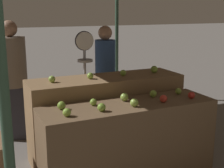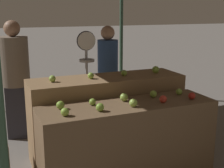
# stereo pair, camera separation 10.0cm
# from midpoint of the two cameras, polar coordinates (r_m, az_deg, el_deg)

# --- Properties ---
(display_counter_front) EXTENTS (1.86, 0.55, 0.84)m
(display_counter_front) POSITION_cam_midpoint_polar(r_m,az_deg,el_deg) (3.37, 2.21, -10.47)
(display_counter_front) COLOR brown
(display_counter_front) RESTS_ON ground_plane
(display_counter_back) EXTENTS (1.86, 0.55, 1.00)m
(display_counter_back) POSITION_cam_midpoint_polar(r_m,az_deg,el_deg) (3.85, -1.79, -6.06)
(display_counter_back) COLOR olive
(display_counter_back) RESTS_ON ground_plane
(apple_front_0) EXTENTS (0.08, 0.08, 0.08)m
(apple_front_0) POSITION_cam_midpoint_polar(r_m,az_deg,el_deg) (2.87, -9.25, -5.15)
(apple_front_0) COLOR #84AD3D
(apple_front_0) RESTS_ON display_counter_front
(apple_front_1) EXTENTS (0.08, 0.08, 0.08)m
(apple_front_1) POSITION_cam_midpoint_polar(r_m,az_deg,el_deg) (2.97, -2.90, -4.29)
(apple_front_1) COLOR #7AA338
(apple_front_1) RESTS_ON display_counter_front
(apple_front_2) EXTENTS (0.08, 0.08, 0.08)m
(apple_front_2) POSITION_cam_midpoint_polar(r_m,az_deg,el_deg) (3.12, 3.23, -3.42)
(apple_front_2) COLOR #8EB247
(apple_front_2) RESTS_ON display_counter_front
(apple_front_3) EXTENTS (0.08, 0.08, 0.08)m
(apple_front_3) POSITION_cam_midpoint_polar(r_m,az_deg,el_deg) (3.29, 8.53, -2.66)
(apple_front_3) COLOR red
(apple_front_3) RESTS_ON display_counter_front
(apple_front_4) EXTENTS (0.08, 0.08, 0.08)m
(apple_front_4) POSITION_cam_midpoint_polar(r_m,az_deg,el_deg) (3.49, 13.53, -2.01)
(apple_front_4) COLOR #AD281E
(apple_front_4) RESTS_ON display_counter_front
(apple_front_5) EXTENTS (0.08, 0.08, 0.08)m
(apple_front_5) POSITION_cam_midpoint_polar(r_m,az_deg,el_deg) (3.07, -10.15, -3.89)
(apple_front_5) COLOR #7AA338
(apple_front_5) RESTS_ON display_counter_front
(apple_front_6) EXTENTS (0.07, 0.07, 0.07)m
(apple_front_6) POSITION_cam_midpoint_polar(r_m,az_deg,el_deg) (3.16, -4.34, -3.32)
(apple_front_6) COLOR #84AD3D
(apple_front_6) RESTS_ON display_counter_front
(apple_front_7) EXTENTS (0.09, 0.09, 0.09)m
(apple_front_7) POSITION_cam_midpoint_polar(r_m,az_deg,el_deg) (3.30, 1.42, -2.40)
(apple_front_7) COLOR #8EB247
(apple_front_7) RESTS_ON display_counter_front
(apple_front_8) EXTENTS (0.08, 0.08, 0.08)m
(apple_front_8) POSITION_cam_midpoint_polar(r_m,az_deg,el_deg) (3.47, 6.73, -1.76)
(apple_front_8) COLOR #84AD3D
(apple_front_8) RESTS_ON display_counter_front
(apple_front_9) EXTENTS (0.07, 0.07, 0.07)m
(apple_front_9) POSITION_cam_midpoint_polar(r_m,az_deg,el_deg) (3.64, 11.27, -1.29)
(apple_front_9) COLOR #84AD3D
(apple_front_9) RESTS_ON display_counter_front
(apple_back_0) EXTENTS (0.08, 0.08, 0.08)m
(apple_back_0) POSITION_cam_midpoint_polar(r_m,az_deg,el_deg) (3.50, -11.74, 0.88)
(apple_back_0) COLOR #8EB247
(apple_back_0) RESTS_ON display_counter_back
(apple_back_1) EXTENTS (0.07, 0.07, 0.07)m
(apple_back_1) POSITION_cam_midpoint_polar(r_m,az_deg,el_deg) (3.62, -4.80, 1.50)
(apple_back_1) COLOR #84AD3D
(apple_back_1) RESTS_ON display_counter_back
(apple_back_2) EXTENTS (0.07, 0.07, 0.07)m
(apple_back_2) POSITION_cam_midpoint_polar(r_m,az_deg,el_deg) (3.78, 1.29, 2.05)
(apple_back_2) COLOR #7AA338
(apple_back_2) RESTS_ON display_counter_back
(apple_back_3) EXTENTS (0.09, 0.09, 0.09)m
(apple_back_3) POSITION_cam_midpoint_polar(r_m,az_deg,el_deg) (3.99, 7.01, 2.68)
(apple_back_3) COLOR #84AD3D
(apple_back_3) RESTS_ON display_counter_back
(produce_scale) EXTENTS (0.26, 0.20, 1.52)m
(produce_scale) POSITION_cam_midpoint_polar(r_m,az_deg,el_deg) (4.16, -5.67, 3.76)
(produce_scale) COLOR #99999E
(produce_scale) RESTS_ON ground_plane
(person_vendor_at_scale) EXTENTS (0.31, 0.31, 1.56)m
(person_vendor_at_scale) POSITION_cam_midpoint_polar(r_m,az_deg,el_deg) (4.65, -1.84, 2.59)
(person_vendor_at_scale) COLOR #2D2D38
(person_vendor_at_scale) RESTS_ON ground_plane
(person_customer_left) EXTENTS (0.48, 0.48, 1.65)m
(person_customer_left) POSITION_cam_midpoint_polar(r_m,az_deg,el_deg) (4.46, -18.38, 1.87)
(person_customer_left) COLOR #2D2D38
(person_customer_left) RESTS_ON ground_plane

